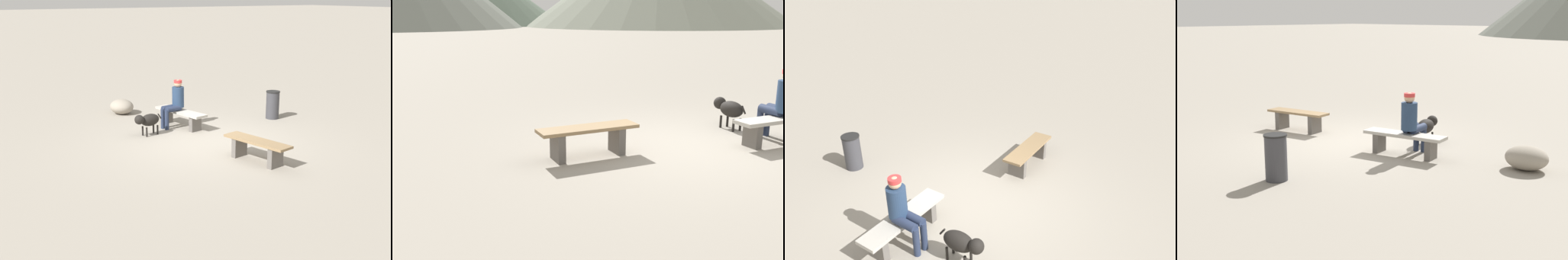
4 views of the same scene
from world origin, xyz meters
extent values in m
cube|color=gray|center=(0.00, 0.00, -0.03)|extent=(210.00, 210.00, 0.06)
cube|color=#605B56|center=(-2.24, -0.24, 0.21)|extent=(0.18, 0.39, 0.42)
cube|color=#605B56|center=(-1.27, -0.05, 0.21)|extent=(0.18, 0.39, 0.42)
cube|color=#8C704C|center=(-1.75, -0.15, 0.44)|extent=(1.60, 0.69, 0.05)
cube|color=#605B56|center=(0.96, -0.29, 0.19)|extent=(0.18, 0.34, 0.38)
cube|color=#605B56|center=(2.07, -0.08, 0.19)|extent=(0.18, 0.34, 0.38)
cube|color=#B2ADA3|center=(1.52, -0.18, 0.41)|extent=(1.70, 0.69, 0.06)
cylinder|color=navy|center=(1.61, -0.17, 0.79)|extent=(0.31, 0.31, 0.53)
sphere|color=#D8A87F|center=(1.61, -0.17, 1.14)|extent=(0.20, 0.20, 0.20)
cylinder|color=red|center=(1.61, -0.17, 1.20)|extent=(0.21, 0.21, 0.07)
cylinder|color=#232D47|center=(1.66, 0.07, 0.52)|extent=(0.22, 0.46, 0.15)
cylinder|color=#232D47|center=(1.62, 0.29, 0.26)|extent=(0.11, 0.11, 0.52)
cylinder|color=#232D47|center=(1.49, 0.04, 0.52)|extent=(0.22, 0.46, 0.15)
cylinder|color=#232D47|center=(1.45, 0.26, 0.26)|extent=(0.11, 0.11, 0.52)
ellipsoid|color=black|center=(1.24, 0.85, 0.38)|extent=(0.40, 0.58, 0.30)
sphere|color=black|center=(1.18, 1.16, 0.44)|extent=(0.24, 0.24, 0.24)
cylinder|color=black|center=(1.13, 0.99, 0.12)|extent=(0.04, 0.04, 0.23)
cylinder|color=black|center=(1.20, 0.66, 0.12)|extent=(0.04, 0.04, 0.23)
cylinder|color=black|center=(1.36, 0.70, 0.12)|extent=(0.04, 0.04, 0.23)
cylinder|color=black|center=(1.30, 0.55, 0.43)|extent=(0.06, 0.12, 0.15)
cylinder|color=#38383D|center=(0.98, -2.84, 0.38)|extent=(0.37, 0.37, 0.75)
cylinder|color=black|center=(0.98, -2.84, 0.77)|extent=(0.39, 0.39, 0.03)
camera|label=1|loc=(-9.54, 6.09, 3.41)|focal=45.84mm
camera|label=2|loc=(-3.29, -6.50, 2.13)|focal=41.31mm
camera|label=3|loc=(4.13, 4.13, 4.38)|focal=34.44mm
camera|label=4|loc=(7.89, -7.94, 2.69)|focal=48.92mm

